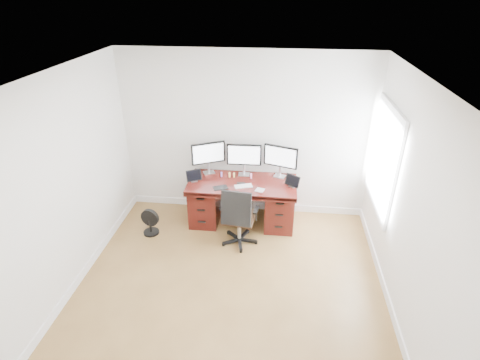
# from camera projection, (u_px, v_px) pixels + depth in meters

# --- Properties ---
(ground) EXTENTS (4.50, 4.50, 0.00)m
(ground) POSITION_uv_depth(u_px,v_px,m) (226.00, 304.00, 4.65)
(ground) COLOR brown
(ground) RESTS_ON ground
(back_wall) EXTENTS (4.00, 0.10, 2.70)m
(back_wall) POSITION_uv_depth(u_px,v_px,m) (245.00, 136.00, 5.99)
(back_wall) COLOR white
(back_wall) RESTS_ON ground
(right_wall) EXTENTS (0.10, 4.50, 2.70)m
(right_wall) POSITION_uv_depth(u_px,v_px,m) (415.00, 218.00, 3.90)
(right_wall) COLOR white
(right_wall) RESTS_ON ground
(desk) EXTENTS (1.70, 0.80, 0.75)m
(desk) POSITION_uv_depth(u_px,v_px,m) (242.00, 200.00, 6.06)
(desk) COLOR #45110D
(desk) RESTS_ON ground
(office_chair) EXTENTS (0.58, 0.57, 0.98)m
(office_chair) POSITION_uv_depth(u_px,v_px,m) (239.00, 226.00, 5.56)
(office_chair) COLOR black
(office_chair) RESTS_ON ground
(floor_fan) EXTENTS (0.29, 0.25, 0.42)m
(floor_fan) POSITION_uv_depth(u_px,v_px,m) (150.00, 222.00, 5.86)
(floor_fan) COLOR black
(floor_fan) RESTS_ON ground
(monitor_left) EXTENTS (0.51, 0.27, 0.53)m
(monitor_left) POSITION_uv_depth(u_px,v_px,m) (208.00, 154.00, 6.01)
(monitor_left) COLOR silver
(monitor_left) RESTS_ON desk
(monitor_center) EXTENTS (0.55, 0.15, 0.53)m
(monitor_center) POSITION_uv_depth(u_px,v_px,m) (244.00, 156.00, 5.95)
(monitor_center) COLOR silver
(monitor_center) RESTS_ON desk
(monitor_right) EXTENTS (0.53, 0.21, 0.53)m
(monitor_right) POSITION_uv_depth(u_px,v_px,m) (281.00, 158.00, 5.89)
(monitor_right) COLOR silver
(monitor_right) RESTS_ON desk
(tablet_left) EXTENTS (0.24, 0.17, 0.19)m
(tablet_left) POSITION_uv_depth(u_px,v_px,m) (194.00, 176.00, 5.87)
(tablet_left) COLOR silver
(tablet_left) RESTS_ON desk
(tablet_right) EXTENTS (0.24, 0.19, 0.19)m
(tablet_right) POSITION_uv_depth(u_px,v_px,m) (292.00, 182.00, 5.71)
(tablet_right) COLOR silver
(tablet_right) RESTS_ON desk
(keyboard) EXTENTS (0.29, 0.20, 0.01)m
(keyboard) POSITION_uv_depth(u_px,v_px,m) (243.00, 186.00, 5.75)
(keyboard) COLOR silver
(keyboard) RESTS_ON desk
(trackpad) EXTENTS (0.16, 0.16, 0.01)m
(trackpad) POSITION_uv_depth(u_px,v_px,m) (260.00, 190.00, 5.65)
(trackpad) COLOR silver
(trackpad) RESTS_ON desk
(drawing_tablet) EXTENTS (0.25, 0.21, 0.01)m
(drawing_tablet) POSITION_uv_depth(u_px,v_px,m) (220.00, 188.00, 5.71)
(drawing_tablet) COLOR black
(drawing_tablet) RESTS_ON desk
(phone) EXTENTS (0.14, 0.07, 0.01)m
(phone) POSITION_uv_depth(u_px,v_px,m) (241.00, 183.00, 5.84)
(phone) COLOR black
(phone) RESTS_ON desk
(figurine_purple) EXTENTS (0.04, 0.04, 0.09)m
(figurine_purple) POSITION_uv_depth(u_px,v_px,m) (221.00, 174.00, 6.02)
(figurine_purple) COLOR #9D72DA
(figurine_purple) RESTS_ON desk
(figurine_orange) EXTENTS (0.04, 0.04, 0.09)m
(figurine_orange) POSITION_uv_depth(u_px,v_px,m) (230.00, 174.00, 6.00)
(figurine_orange) COLOR #E6AE5A
(figurine_orange) RESTS_ON desk
(figurine_yellow) EXTENTS (0.04, 0.04, 0.09)m
(figurine_yellow) POSITION_uv_depth(u_px,v_px,m) (234.00, 175.00, 6.00)
(figurine_yellow) COLOR #DEC860
(figurine_yellow) RESTS_ON desk
(figurine_pink) EXTENTS (0.04, 0.04, 0.09)m
(figurine_pink) POSITION_uv_depth(u_px,v_px,m) (251.00, 176.00, 5.97)
(figurine_pink) COLOR pink
(figurine_pink) RESTS_ON desk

